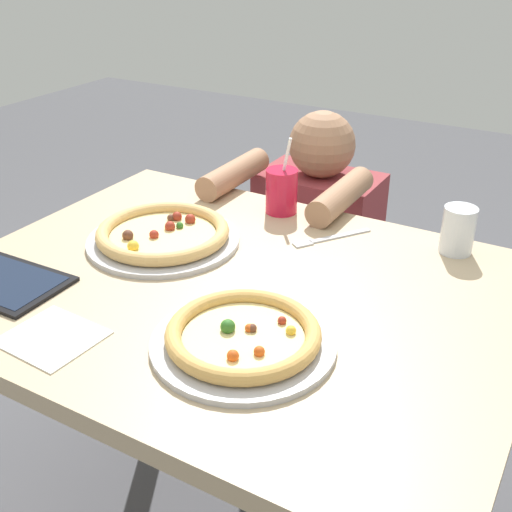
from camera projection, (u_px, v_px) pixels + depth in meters
name	position (u px, v px, depth m)	size (l,w,h in m)	color
dining_table	(234.00, 330.00, 1.35)	(1.16, 0.89, 0.75)	tan
pizza_near	(243.00, 337.00, 1.10)	(0.33, 0.33, 0.04)	#B7B7BC
pizza_far	(163.00, 235.00, 1.45)	(0.35, 0.35, 0.04)	#B7B7BC
drink_cup_colored	(282.00, 191.00, 1.59)	(0.08, 0.08, 0.20)	red
water_cup_clear	(458.00, 229.00, 1.39)	(0.07, 0.07, 0.11)	silver
paper_napkin	(52.00, 337.00, 1.12)	(0.16, 0.14, 0.00)	white
fork	(329.00, 238.00, 1.48)	(0.13, 0.18, 0.00)	silver
tablet	(6.00, 282.00, 1.29)	(0.24, 0.17, 0.01)	black
diner_seated	(315.00, 266.00, 2.02)	(0.39, 0.51, 0.93)	#333847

